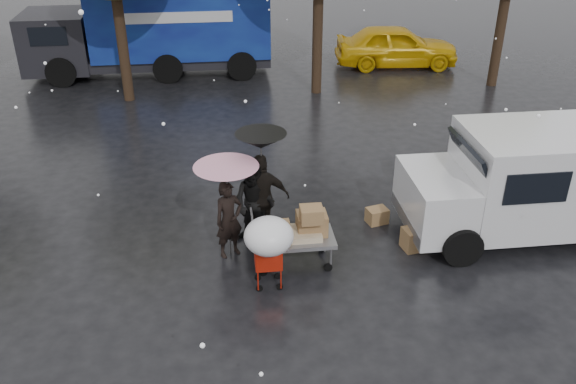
{
  "coord_description": "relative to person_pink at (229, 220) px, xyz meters",
  "views": [
    {
      "loc": [
        -0.72,
        -8.86,
        6.64
      ],
      "look_at": [
        0.48,
        1.0,
        1.24
      ],
      "focal_mm": 38.0,
      "sensor_mm": 36.0,
      "label": 1
    }
  ],
  "objects": [
    {
      "name": "ground",
      "position": [
        0.64,
        -0.93,
        -0.77
      ],
      "size": [
        90.0,
        90.0,
        0.0
      ],
      "primitive_type": "plane",
      "color": "black",
      "rests_on": "ground"
    },
    {
      "name": "person_pink",
      "position": [
        0.0,
        0.0,
        0.0
      ],
      "size": [
        0.67,
        0.58,
        1.54
      ],
      "primitive_type": "imported",
      "rotation": [
        0.0,
        0.0,
        0.47
      ],
      "color": "black",
      "rests_on": "ground"
    },
    {
      "name": "person_middle",
      "position": [
        0.51,
        0.35,
        0.11
      ],
      "size": [
        1.06,
        0.98,
        1.75
      ],
      "primitive_type": "imported",
      "rotation": [
        0.0,
        0.0,
        -0.48
      ],
      "color": "black",
      "rests_on": "ground"
    },
    {
      "name": "person_black",
      "position": [
        0.67,
        0.5,
        0.14
      ],
      "size": [
        1.08,
        0.48,
        1.82
      ],
      "primitive_type": "imported",
      "rotation": [
        0.0,
        0.0,
        3.17
      ],
      "color": "black",
      "rests_on": "ground"
    },
    {
      "name": "umbrella_pink",
      "position": [
        0.0,
        0.0,
        0.96
      ],
      "size": [
        1.18,
        1.18,
        1.88
      ],
      "color": "#4C4C4C",
      "rests_on": "ground"
    },
    {
      "name": "umbrella_black",
      "position": [
        0.67,
        0.5,
        1.34
      ],
      "size": [
        0.97,
        0.97,
        2.26
      ],
      "color": "#4C4C4C",
      "rests_on": "ground"
    },
    {
      "name": "vendor_cart",
      "position": [
        1.24,
        -0.46,
        -0.04
      ],
      "size": [
        1.52,
        0.8,
        1.27
      ],
      "color": "slate",
      "rests_on": "ground"
    },
    {
      "name": "shopping_cart",
      "position": [
        0.64,
        -1.22,
        0.3
      ],
      "size": [
        0.84,
        0.84,
        1.46
      ],
      "color": "#AF190A",
      "rests_on": "ground"
    },
    {
      "name": "white_van",
      "position": [
        6.07,
        0.12,
        0.39
      ],
      "size": [
        4.91,
        2.18,
        2.2
      ],
      "color": "silver",
      "rests_on": "ground"
    },
    {
      "name": "blue_truck",
      "position": [
        -2.03,
        11.79,
        0.99
      ],
      "size": [
        8.3,
        2.6,
        3.5
      ],
      "color": "navy",
      "rests_on": "ground"
    },
    {
      "name": "box_ground_near",
      "position": [
        3.57,
        -0.23,
        -0.55
      ],
      "size": [
        0.54,
        0.46,
        0.43
      ],
      "primitive_type": "cube",
      "rotation": [
        0.0,
        0.0,
        0.19
      ],
      "color": "olive",
      "rests_on": "ground"
    },
    {
      "name": "box_ground_far",
      "position": [
        3.08,
        0.81,
        -0.61
      ],
      "size": [
        0.48,
        0.42,
        0.32
      ],
      "primitive_type": "cube",
      "rotation": [
        0.0,
        0.0,
        0.25
      ],
      "color": "olive",
      "rests_on": "ground"
    },
    {
      "name": "yellow_taxi",
      "position": [
        6.5,
        11.58,
        -0.02
      ],
      "size": [
        4.53,
        2.15,
        1.5
      ],
      "primitive_type": "imported",
      "rotation": [
        0.0,
        0.0,
        1.48
      ],
      "color": "#DBA60B",
      "rests_on": "ground"
    }
  ]
}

